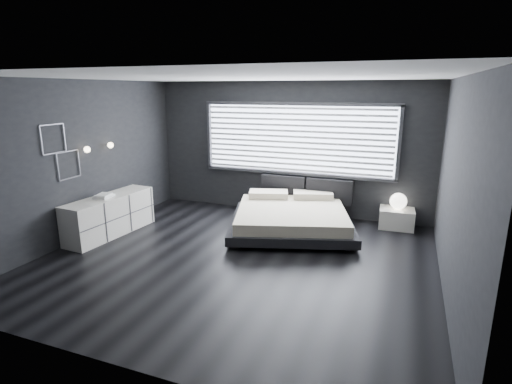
% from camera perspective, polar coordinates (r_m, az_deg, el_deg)
% --- Properties ---
extents(room, '(6.04, 6.00, 2.80)m').
position_cam_1_polar(room, '(6.04, -2.89, 2.71)').
color(room, black).
rests_on(room, ground).
extents(window, '(4.14, 0.09, 1.52)m').
position_cam_1_polar(window, '(8.45, 5.80, 7.48)').
color(window, white).
rests_on(window, ground).
extents(headboard, '(1.96, 0.16, 0.52)m').
position_cam_1_polar(headboard, '(8.53, 7.12, 0.40)').
color(headboard, black).
rests_on(headboard, ground).
extents(sconce_near, '(0.18, 0.11, 0.11)m').
position_cam_1_polar(sconce_near, '(7.66, -23.00, 5.61)').
color(sconce_near, silver).
rests_on(sconce_near, ground).
extents(sconce_far, '(0.18, 0.11, 0.11)m').
position_cam_1_polar(sconce_far, '(8.10, -20.09, 6.30)').
color(sconce_far, silver).
rests_on(sconce_far, ground).
extents(wall_art_upper, '(0.01, 0.48, 0.48)m').
position_cam_1_polar(wall_art_upper, '(7.28, -26.97, 6.77)').
color(wall_art_upper, '#47474C').
rests_on(wall_art_upper, ground).
extents(wall_art_lower, '(0.01, 0.48, 0.48)m').
position_cam_1_polar(wall_art_lower, '(7.51, -25.17, 3.53)').
color(wall_art_lower, '#47474C').
rests_on(wall_art_lower, ground).
extents(bed, '(2.77, 2.71, 0.58)m').
position_cam_1_polar(bed, '(7.64, 5.04, -3.57)').
color(bed, black).
rests_on(bed, ground).
extents(nightstand, '(0.67, 0.57, 0.38)m').
position_cam_1_polar(nightstand, '(8.27, 19.43, -3.53)').
color(nightstand, silver).
rests_on(nightstand, ground).
extents(orb_lamp, '(0.32, 0.32, 0.32)m').
position_cam_1_polar(orb_lamp, '(8.17, 19.66, -1.25)').
color(orb_lamp, white).
rests_on(orb_lamp, nightstand).
extents(dresser, '(0.66, 1.86, 0.73)m').
position_cam_1_polar(dresser, '(7.88, -20.10, -3.14)').
color(dresser, silver).
rests_on(dresser, ground).
extents(book_stack, '(0.29, 0.36, 0.07)m').
position_cam_1_polar(book_stack, '(7.70, -20.93, -0.52)').
color(book_stack, white).
rests_on(book_stack, dresser).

